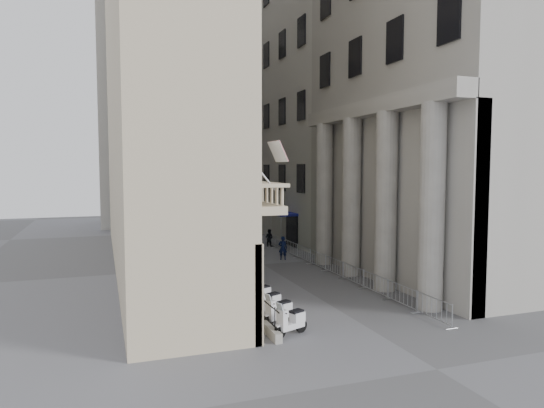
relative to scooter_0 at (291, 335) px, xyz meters
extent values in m
plane|color=#4F4F51|center=(3.49, -4.79, 0.00)|extent=(120.00, 120.00, 0.00)
cube|color=#BBAC90|center=(-4.01, 17.21, 17.00)|extent=(5.00, 36.00, 34.00)
cube|color=beige|center=(10.99, 27.21, 22.00)|extent=(5.00, 20.00, 44.00)
cube|color=beige|center=(3.49, 43.21, 15.00)|extent=(22.00, 10.00, 30.00)
cylinder|color=silver|center=(-0.75, 18.94, 1.19)|extent=(0.06, 0.06, 2.39)
cylinder|color=silver|center=(2.28, 18.94, 1.19)|extent=(0.06, 0.06, 2.39)
cylinder|color=silver|center=(-0.75, 21.97, 1.19)|extent=(0.06, 0.06, 2.39)
cylinder|color=silver|center=(2.28, 21.97, 1.19)|extent=(0.06, 0.06, 2.39)
cube|color=silver|center=(0.77, 20.45, 2.44)|extent=(3.25, 3.25, 0.13)
cone|color=silver|center=(0.77, 20.45, 2.98)|extent=(4.34, 4.34, 1.08)
cylinder|color=#9A9CA2|center=(-0.71, 19.52, 3.90)|extent=(0.16, 0.16, 7.79)
cylinder|color=#9A9CA2|center=(0.45, 19.53, 7.79)|extent=(2.34, 0.15, 0.12)
cube|color=#9A9CA2|center=(1.53, 19.54, 7.74)|extent=(0.49, 0.22, 0.15)
cube|color=black|center=(-0.71, 17.49, 0.91)|extent=(0.56, 0.89, 1.81)
cube|color=#19E54C|center=(-0.58, 17.54, 1.11)|extent=(0.28, 0.62, 1.01)
imported|color=#0D1536|center=(5.47, 15.57, 0.89)|extent=(0.76, 0.63, 1.77)
imported|color=black|center=(6.49, 21.71, 0.76)|extent=(0.93, 0.93, 1.52)
imported|color=black|center=(1.76, 27.12, 0.90)|extent=(1.03, 1.03, 1.80)
camera|label=1|loc=(-7.18, -18.13, 6.90)|focal=32.00mm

